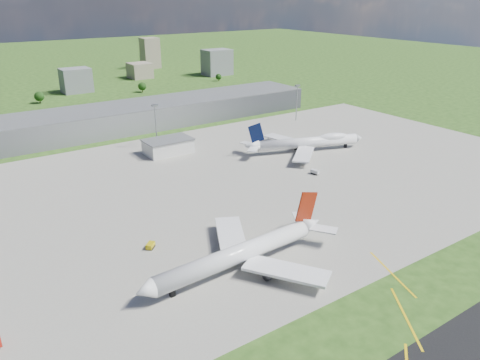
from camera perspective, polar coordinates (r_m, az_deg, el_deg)
ground at (r=315.12m, az=-14.40°, el=5.25°), size 1400.00×1400.00×0.00m
apron at (r=225.16m, az=-1.92°, el=-0.72°), size 360.00×190.00×0.08m
terminal at (r=326.88m, az=-15.47°, el=7.10°), size 300.00×42.00×15.00m
ops_building at (r=273.30m, az=-8.75°, el=4.04°), size 26.00×16.00×8.00m
mast_center at (r=282.69m, az=-10.27°, el=7.44°), size 3.50×2.00×25.90m
mast_east at (r=341.33m, az=6.96°, el=10.09°), size 3.50×2.00×25.90m
airliner_red_twin at (r=158.43m, az=0.31°, el=-8.89°), size 75.16×58.54×20.62m
airliner_blue_quad at (r=276.38m, az=8.28°, el=4.56°), size 71.35×54.60×19.21m
tug_yellow at (r=174.63m, az=-10.85°, el=-7.88°), size 4.47×4.46×1.96m
van_white_near at (r=242.12m, az=9.12°, el=0.95°), size 2.90×4.77×2.31m
van_white_far at (r=275.20m, az=8.21°, el=3.60°), size 5.25×3.07×2.55m
bldg_c at (r=467.92m, az=-19.36°, el=11.39°), size 26.00×20.00×22.00m
bldg_ce at (r=531.47m, az=-12.12°, el=12.92°), size 22.00×24.00×16.00m
bldg_e at (r=540.31m, az=-2.82°, el=14.14°), size 30.00×22.00×28.00m
bldg_tall_e at (r=600.47m, az=-10.90°, el=14.96°), size 20.00×18.00×36.00m
tree_c at (r=431.06m, az=-23.28°, el=9.34°), size 8.10×8.10×9.90m
tree_e at (r=452.19m, az=-11.84°, el=11.11°), size 7.65×7.65×9.35m
tree_far_e at (r=501.88m, az=-2.63°, el=12.46°), size 6.30×6.30×7.70m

